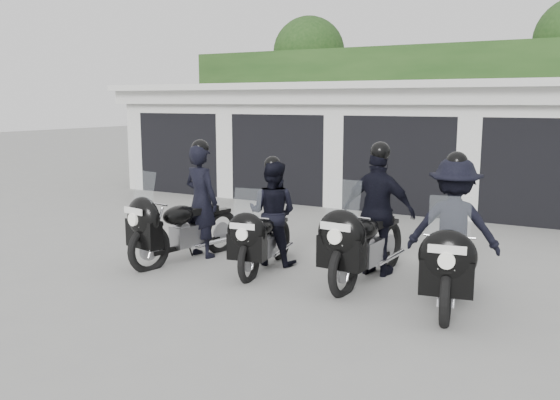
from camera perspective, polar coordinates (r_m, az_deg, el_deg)
The scene contains 7 objects.
ground at distance 8.81m, azimuth -0.27°, elevation -7.15°, with size 80.00×80.00×0.00m, color gray.
garage_block at distance 15.99m, azimuth 14.18°, elevation 5.27°, with size 16.40×6.80×2.96m.
background_vegetation at distance 20.61m, azimuth 18.96°, elevation 9.68°, with size 20.00×3.90×5.80m.
police_bike_a at distance 9.54m, azimuth -8.96°, elevation -1.13°, with size 0.95×2.25×1.98m.
police_bike_b at distance 9.04m, azimuth -1.12°, elevation -1.91°, with size 0.91×2.00×1.75m.
police_bike_c at distance 8.55m, azimuth 8.94°, elevation -1.89°, with size 1.13×2.32×2.02m.
police_bike_d at distance 7.84m, azimuth 16.27°, elevation -3.36°, with size 1.26×2.23×1.95m.
Camera 1 is at (4.16, -7.34, 2.53)m, focal length 38.00 mm.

